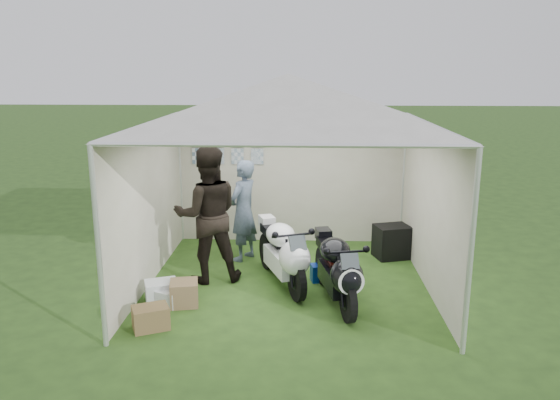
# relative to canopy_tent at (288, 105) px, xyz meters

# --- Properties ---
(ground) EXTENTS (80.00, 80.00, 0.00)m
(ground) POSITION_rel_canopy_tent_xyz_m (0.00, -0.03, -2.58)
(ground) COLOR #284519
(ground) RESTS_ON ground
(canopy_tent) EXTENTS (5.66, 5.66, 3.00)m
(canopy_tent) POSITION_rel_canopy_tent_xyz_m (0.00, 0.00, 0.00)
(canopy_tent) COLOR silver
(canopy_tent) RESTS_ON ground
(motorcycle_white) EXTENTS (0.90, 1.78, 0.92)m
(motorcycle_white) POSITION_rel_canopy_tent_xyz_m (-0.05, -0.18, -2.06)
(motorcycle_white) COLOR black
(motorcycle_white) RESTS_ON ground
(motorcycle_black) EXTENTS (0.63, 1.79, 0.89)m
(motorcycle_black) POSITION_rel_canopy_tent_xyz_m (0.68, -0.78, -2.08)
(motorcycle_black) COLOR black
(motorcycle_black) RESTS_ON ground
(paddock_stand) EXTENTS (0.37, 0.27, 0.25)m
(paddock_stand) POSITION_rel_canopy_tent_xyz_m (0.52, 0.03, -2.45)
(paddock_stand) COLOR #0D37C6
(paddock_stand) RESTS_ON ground
(person_dark_jacket) EXTENTS (1.13, 0.98, 2.00)m
(person_dark_jacket) POSITION_rel_canopy_tent_xyz_m (-1.16, 0.00, -1.57)
(person_dark_jacket) COLOR black
(person_dark_jacket) RESTS_ON ground
(person_blue_jacket) EXTENTS (0.64, 0.72, 1.65)m
(person_blue_jacket) POSITION_rel_canopy_tent_xyz_m (-0.75, 0.92, -1.75)
(person_blue_jacket) COLOR slate
(person_blue_jacket) RESTS_ON ground
(equipment_box) EXTENTS (0.65, 0.57, 0.55)m
(equipment_box) POSITION_rel_canopy_tent_xyz_m (1.70, 1.11, -2.30)
(equipment_box) COLOR black
(equipment_box) RESTS_ON ground
(crate_0) EXTENTS (0.51, 0.45, 0.28)m
(crate_0) POSITION_rel_canopy_tent_xyz_m (-1.68, -0.80, -2.44)
(crate_0) COLOR silver
(crate_0) RESTS_ON ground
(crate_1) EXTENTS (0.42, 0.42, 0.32)m
(crate_1) POSITION_rel_canopy_tent_xyz_m (-1.34, -0.90, -2.41)
(crate_1) COLOR brown
(crate_1) RESTS_ON ground
(crate_2) EXTENTS (0.36, 0.34, 0.21)m
(crate_2) POSITION_rel_canopy_tent_xyz_m (-1.54, -0.94, -2.47)
(crate_2) COLOR silver
(crate_2) RESTS_ON ground
(crate_3) EXTENTS (0.51, 0.45, 0.28)m
(crate_3) POSITION_rel_canopy_tent_xyz_m (-1.60, -1.60, -2.43)
(crate_3) COLOR brown
(crate_3) RESTS_ON ground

